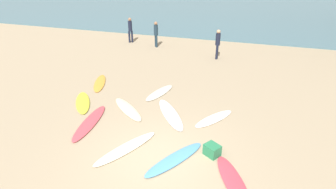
# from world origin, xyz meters

# --- Properties ---
(ground_plane) EXTENTS (120.00, 120.00, 0.00)m
(ground_plane) POSITION_xyz_m (0.00, 0.00, 0.00)
(ground_plane) COLOR tan
(ocean_water) EXTENTS (120.00, 40.00, 0.08)m
(ocean_water) POSITION_xyz_m (0.00, 34.31, 0.04)
(ocean_water) COLOR slate
(ocean_water) RESTS_ON ground_plane
(surfboard_0) EXTENTS (0.86, 2.64, 0.09)m
(surfboard_0) POSITION_xyz_m (-3.11, 1.14, 0.04)
(surfboard_0) COLOR #E24C58
(surfboard_0) RESTS_ON ground_plane
(surfboard_1) EXTENTS (1.04, 2.07, 0.06)m
(surfboard_1) POSITION_xyz_m (-1.47, 4.38, 0.03)
(surfboard_1) COLOR silver
(surfboard_1) RESTS_ON ground_plane
(surfboard_2) EXTENTS (1.93, 2.44, 0.08)m
(surfboard_2) POSITION_xyz_m (-0.42, 2.66, 0.04)
(surfboard_2) COLOR white
(surfboard_2) RESTS_ON ground_plane
(surfboard_3) EXTENTS (1.50, 1.92, 0.06)m
(surfboard_3) POSITION_xyz_m (1.28, 2.85, 0.03)
(surfboard_3) COLOR white
(surfboard_3) RESTS_ON ground_plane
(surfboard_4) EXTENTS (1.65, 2.05, 0.09)m
(surfboard_4) POSITION_xyz_m (-4.28, 2.45, 0.04)
(surfboard_4) COLOR yellow
(surfboard_4) RESTS_ON ground_plane
(surfboard_5) EXTENTS (1.58, 2.29, 0.09)m
(surfboard_5) POSITION_xyz_m (0.52, 0.08, 0.04)
(surfboard_5) COLOR #539BD6
(surfboard_5) RESTS_ON ground_plane
(surfboard_6) EXTENTS (2.05, 1.87, 0.08)m
(surfboard_6) POSITION_xyz_m (-2.20, 2.52, 0.04)
(surfboard_6) COLOR beige
(surfboard_6) RESTS_ON ground_plane
(surfboard_7) EXTENTS (1.31, 2.19, 0.07)m
(surfboard_7) POSITION_xyz_m (-4.66, 4.51, 0.03)
(surfboard_7) COLOR gold
(surfboard_7) RESTS_ON ground_plane
(surfboard_8) EXTENTS (1.47, 2.18, 0.06)m
(surfboard_8) POSITION_xyz_m (2.32, -0.32, 0.03)
(surfboard_8) COLOR #D34354
(surfboard_8) RESTS_ON ground_plane
(surfboard_9) EXTENTS (1.54, 2.47, 0.08)m
(surfboard_9) POSITION_xyz_m (-1.13, 0.13, 0.04)
(surfboard_9) COLOR #EDE7C9
(surfboard_9) RESTS_ON ground_plane
(beachgoer_near) EXTENTS (0.38, 0.38, 1.79)m
(beachgoer_near) POSITION_xyz_m (-6.34, 11.91, 1.00)
(beachgoer_near) COLOR #191E33
(beachgoer_near) RESTS_ON ground_plane
(beachgoer_mid) EXTENTS (0.30, 0.34, 1.80)m
(beachgoer_mid) POSITION_xyz_m (0.26, 10.11, 1.01)
(beachgoer_mid) COLOR #191E33
(beachgoer_mid) RESTS_ON ground_plane
(beachgoer_far) EXTENTS (0.39, 0.39, 1.74)m
(beachgoer_far) POSITION_xyz_m (-4.17, 11.39, 0.97)
(beachgoer_far) COLOR #1E3342
(beachgoer_far) RESTS_ON ground_plane
(beach_cooler) EXTENTS (0.59, 0.57, 0.37)m
(beach_cooler) POSITION_xyz_m (1.56, 0.68, 0.18)
(beach_cooler) COLOR #287F51
(beach_cooler) RESTS_ON ground_plane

